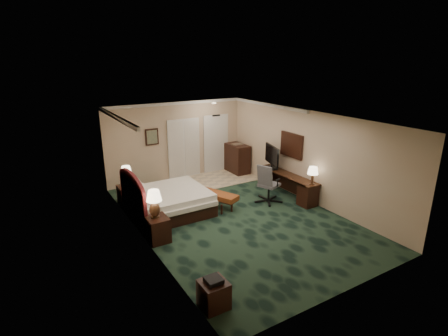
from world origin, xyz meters
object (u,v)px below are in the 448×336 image
lamp_near (154,204)px  bed_bench (217,200)px  nightstand_far (127,195)px  side_table (214,294)px  desk_chair (269,183)px  minibar (237,158)px  nightstand_near (158,229)px  lamp_far (127,176)px  desk (287,185)px  bed (170,202)px  tv (272,157)px

lamp_near → bed_bench: size_ratio=0.54×
nightstand_far → side_table: size_ratio=1.14×
side_table → desk_chair: bearing=41.0°
lamp_near → desk_chair: size_ratio=0.56×
minibar → nightstand_near: bearing=-142.5°
lamp_far → nightstand_far: bearing=120.8°
lamp_far → desk: bearing=-22.2°
desk → side_table: bearing=-143.4°
bed_bench → side_table: side_table is taller
lamp_far → minibar: size_ratio=0.58×
bed → lamp_near: bearing=-124.2°
lamp_near → tv: size_ratio=0.68×
bed_bench → tv: tv is taller
desk → desk_chair: size_ratio=1.99×
lamp_near → tv: 4.63m
desk → minibar: bearing=91.1°
tv → minibar: bearing=106.1°
bed → nightstand_far: bearing=125.9°
tv → minibar: (0.00, 2.03, -0.54)m
desk → tv: bearing=94.7°
desk_chair → minibar: desk_chair is taller
lamp_near → desk: lamp_near is taller
bed → tv: 3.64m
nightstand_far → bed_bench: bearing=-34.8°
nightstand_near → lamp_near: size_ratio=0.89×
nightstand_far → lamp_far: 0.59m
side_table → lamp_far: bearing=89.8°
bed_bench → desk: bearing=-33.1°
bed → nightstand_near: size_ratio=3.40×
lamp_far → nightstand_near: bearing=-90.5°
bed → side_table: size_ratio=4.09×
bed → desk_chair: size_ratio=1.69×
bed_bench → desk: 2.32m
tv → desk_chair: 1.22m
nightstand_near → minibar: 5.57m
minibar → lamp_near: bearing=-143.0°
lamp_near → minibar: size_ratio=0.63×
nightstand_far → tv: size_ratio=0.57×
lamp_far → side_table: 5.17m
nightstand_far → desk: size_ratio=0.24×
bed_bench → minibar: 3.28m
side_table → desk: desk is taller
minibar → lamp_far: bearing=-168.1°
lamp_far → desk_chair: bearing=-28.1°
tv → desk: bearing=-69.1°
bed_bench → tv: (2.23, 0.36, 0.86)m
bed_bench → minibar: size_ratio=1.17×
tv → desk_chair: (-0.74, -0.84, -0.47)m
side_table → desk_chair: size_ratio=0.41×
nightstand_far → side_table: nightstand_far is taller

